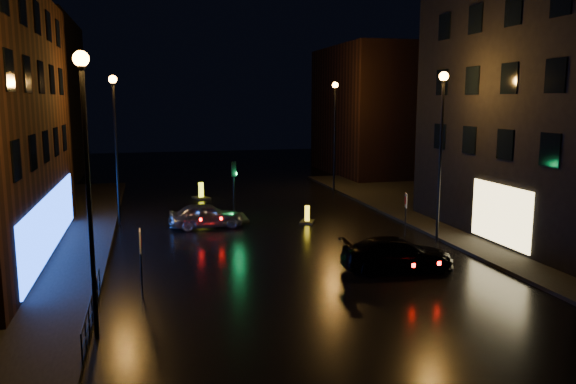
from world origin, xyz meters
name	(u,v)px	position (x,y,z in m)	size (l,w,h in m)	color
ground	(325,294)	(0.00, 0.00, 0.00)	(120.00, 120.00, 0.00)	black
pavement_right	(519,225)	(14.00, 8.00, 0.07)	(12.00, 44.00, 0.15)	black
building_right	(570,91)	(15.00, 6.00, 7.50)	(10.00, 14.00, 15.00)	black
building_far_left	(29,100)	(-16.00, 35.00, 7.00)	(8.00, 16.00, 14.00)	black
building_far_right	(372,111)	(15.00, 32.00, 6.00)	(8.00, 14.00, 12.00)	black
street_lamp_lnear	(86,153)	(-7.80, -2.00, 5.56)	(0.44, 0.44, 8.37)	black
street_lamp_lfar	(115,127)	(-7.80, 14.00, 5.56)	(0.44, 0.44, 8.37)	black
street_lamp_rnear	(441,131)	(7.80, 6.00, 5.56)	(0.44, 0.44, 8.37)	black
street_lamp_rfar	(335,120)	(7.80, 22.00, 5.56)	(0.44, 0.44, 8.37)	black
traffic_signal	(234,210)	(-1.20, 14.00, 0.50)	(1.40, 2.40, 3.45)	black
guard_railing	(92,304)	(-8.00, -1.00, 0.74)	(0.05, 6.04, 1.00)	black
silver_hatchback	(206,215)	(-3.08, 12.04, 0.70)	(1.65, 4.09, 1.39)	#ABAEB3
dark_sedan	(397,254)	(3.82, 2.12, 0.68)	(1.92, 4.72, 1.37)	black
bollard_near	(307,219)	(2.74, 11.92, 0.22)	(1.16, 1.35, 0.99)	black
bollard_far	(201,195)	(-2.46, 21.50, 0.26)	(1.33, 1.58, 1.17)	black
road_sign_left	(140,247)	(-6.50, 1.41, 1.85)	(0.08, 0.60, 2.47)	black
road_sign_right	(406,204)	(6.81, 7.55, 1.69)	(0.22, 0.53, 2.25)	black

